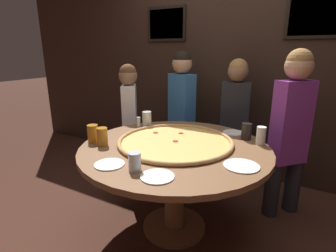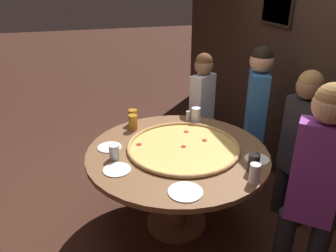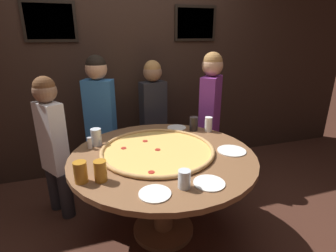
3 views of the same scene
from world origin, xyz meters
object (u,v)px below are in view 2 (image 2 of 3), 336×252
diner_far_left (202,106)px  drink_cup_near_left (254,173)px  drink_cup_centre_back (133,122)px  white_plate_right_side (185,192)px  drink_cup_far_left (196,115)px  diner_centre_back (315,178)px  drink_cup_by_shaker (133,117)px  drink_cup_far_right (254,163)px  white_plate_far_back (110,147)px  giant_pizza (183,147)px  dining_table (177,166)px  condiment_shaker (188,116)px  diner_side_right (256,111)px  drink_cup_near_right (114,152)px  diner_side_left (300,140)px  white_plate_beside_cup (117,170)px  white_plate_left_side (257,159)px

diner_far_left → drink_cup_near_left: bearing=-131.1°
drink_cup_centre_back → white_plate_right_side: (1.03, 0.14, -0.07)m
drink_cup_far_left → diner_centre_back: (1.23, 0.35, 0.02)m
drink_cup_far_left → drink_cup_centre_back: (-0.01, -0.60, -0.00)m
drink_cup_far_left → drink_cup_by_shaker: drink_cup_far_left is taller
drink_cup_far_right → diner_far_left: bearing=174.1°
diner_centre_back → diner_far_left: diner_centre_back is taller
diner_far_left → white_plate_far_back: bearing=178.1°
giant_pizza → white_plate_far_back: giant_pizza is taller
giant_pizza → white_plate_far_back: (-0.18, -0.57, -0.01)m
dining_table → condiment_shaker: (-0.54, 0.28, 0.19)m
white_plate_far_back → drink_cup_centre_back: bearing=138.8°
white_plate_far_back → drink_cup_near_left: bearing=48.4°
drink_cup_far_left → diner_side_right: bearing=82.5°
drink_cup_far_left → drink_cup_far_right: bearing=5.0°
drink_cup_near_right → diner_centre_back: bearing=57.3°
dining_table → drink_cup_far_right: 0.65m
giant_pizza → diner_side_left: 0.96m
white_plate_right_side → condiment_shaker: 1.15m
drink_cup_near_left → drink_cup_near_right: (-0.58, -0.85, -0.01)m
white_plate_beside_cup → diner_side_right: diner_side_right is taller
white_plate_beside_cup → drink_cup_far_left: bearing=126.8°
white_plate_left_side → condiment_shaker: condiment_shaker is taller
dining_table → white_plate_left_side: white_plate_left_side is taller
white_plate_left_side → white_plate_far_back: bearing=-116.0°
white_plate_far_back → diner_side_right: size_ratio=0.13×
drink_cup_far_right → diner_centre_back: 0.41m
condiment_shaker → diner_centre_back: 1.35m
drink_cup_centre_back → condiment_shaker: 0.54m
drink_cup_by_shaker → diner_side_right: diner_side_right is taller
drink_cup_far_right → condiment_shaker: 0.99m
white_plate_left_side → drink_cup_far_right: bearing=-39.8°
giant_pizza → condiment_shaker: bearing=156.4°
dining_table → diner_side_right: bearing=113.5°
giant_pizza → drink_cup_far_right: bearing=37.8°
drink_cup_by_shaker → diner_far_left: (-0.24, 0.79, -0.07)m
drink_cup_far_right → drink_cup_centre_back: 1.16m
white_plate_beside_cup → white_plate_left_side: same height
drink_cup_near_right → diner_side_right: size_ratio=0.08×
dining_table → white_plate_far_back: size_ratio=7.47×
drink_cup_far_left → diner_far_left: 0.43m
drink_cup_near_left → drink_cup_near_right: bearing=-124.3°
drink_cup_near_left → drink_cup_by_shaker: (-1.18, -0.59, -0.00)m
drink_cup_far_right → diner_centre_back: (0.31, 0.27, 0.02)m
dining_table → white_plate_left_side: 0.63m
drink_cup_centre_back → diner_side_left: bearing=61.6°
condiment_shaker → diner_side_left: (0.73, 0.72, -0.01)m
giant_pizza → condiment_shaker: size_ratio=9.42×
dining_table → diner_far_left: diner_far_left is taller
dining_table → white_plate_far_back: (-0.20, -0.51, 0.15)m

